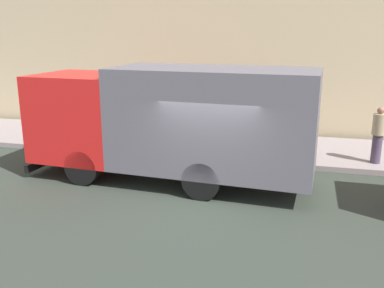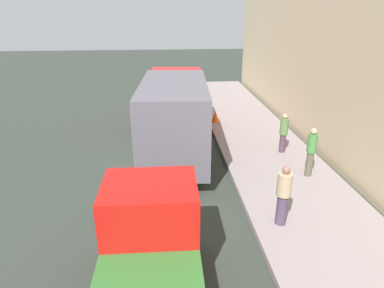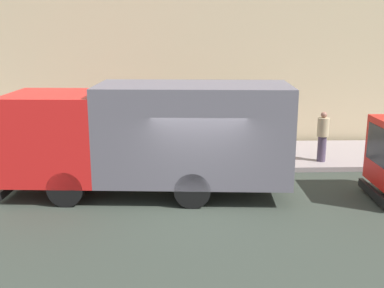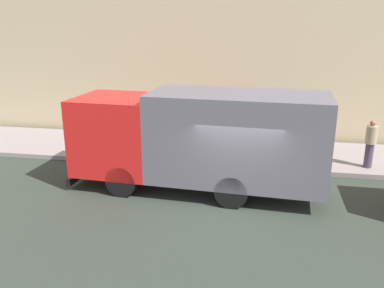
% 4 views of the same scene
% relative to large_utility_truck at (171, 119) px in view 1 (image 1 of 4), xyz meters
% --- Properties ---
extents(ground, '(80.00, 80.00, 0.00)m').
position_rel_large_utility_truck_xyz_m(ground, '(-1.10, -1.30, -1.79)').
color(ground, '#30372F').
extents(sidewalk, '(3.85, 30.00, 0.17)m').
position_rel_large_utility_truck_xyz_m(sidewalk, '(3.82, -1.30, -1.70)').
color(sidewalk, gray).
rests_on(sidewalk, ground).
extents(large_utility_truck, '(2.93, 8.18, 3.22)m').
position_rel_large_utility_truck_xyz_m(large_utility_truck, '(0.00, 0.00, 0.00)').
color(large_utility_truck, red).
rests_on(large_utility_truck, ground).
extents(pedestrian_walking, '(0.47, 0.47, 1.66)m').
position_rel_large_utility_truck_xyz_m(pedestrian_walking, '(4.39, -0.91, -0.74)').
color(pedestrian_walking, '#4F3748').
rests_on(pedestrian_walking, sidewalk).
extents(pedestrian_standing, '(0.46, 0.46, 1.80)m').
position_rel_large_utility_truck_xyz_m(pedestrian_standing, '(4.62, -3.08, -0.65)').
color(pedestrian_standing, brown).
rests_on(pedestrian_standing, sidewalk).
extents(pedestrian_third, '(0.53, 0.53, 1.76)m').
position_rel_large_utility_truck_xyz_m(pedestrian_third, '(2.67, -5.82, -0.69)').
color(pedestrian_third, '#493D54').
rests_on(pedestrian_third, sidewalk).
extents(traffic_cone_orange, '(0.42, 0.42, 0.60)m').
position_rel_large_utility_truck_xyz_m(traffic_cone_orange, '(2.24, 3.29, -1.32)').
color(traffic_cone_orange, orange).
rests_on(traffic_cone_orange, sidewalk).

